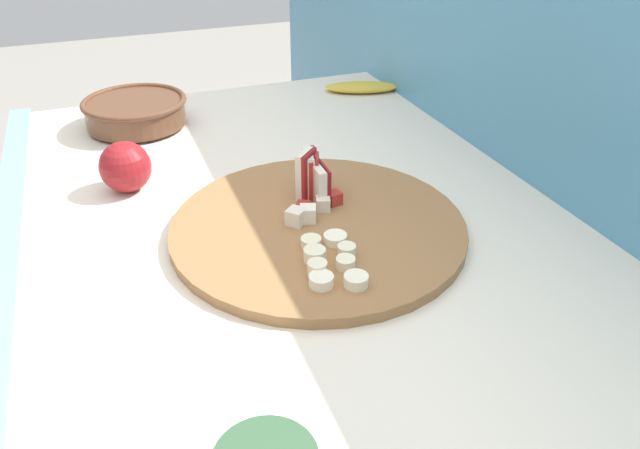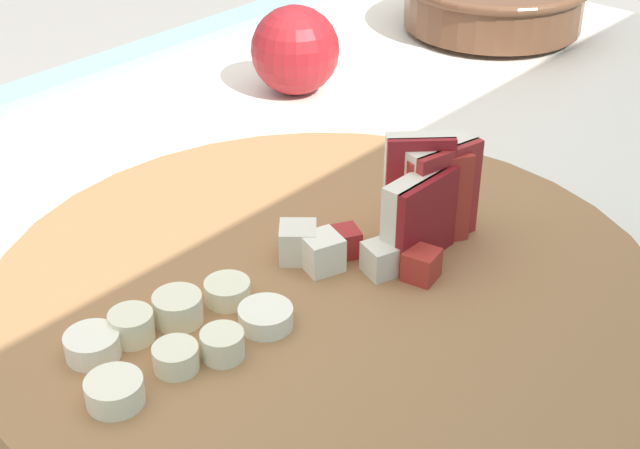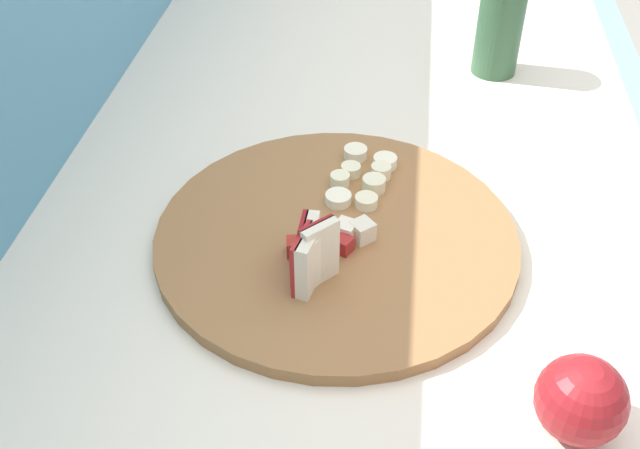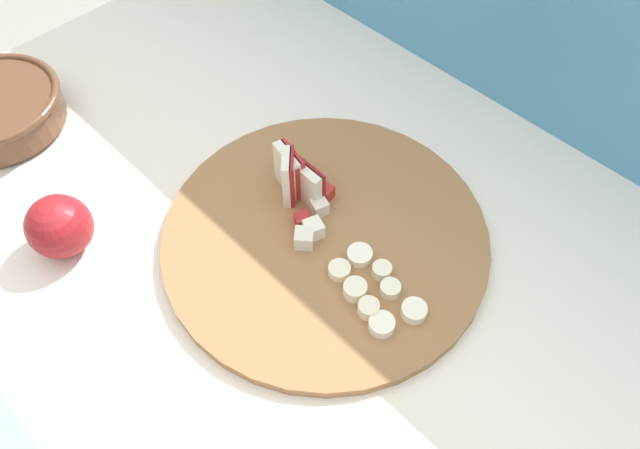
{
  "view_description": "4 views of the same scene",
  "coord_description": "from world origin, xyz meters",
  "px_view_note": "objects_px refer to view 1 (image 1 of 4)",
  "views": [
    {
      "loc": [
        0.57,
        -0.21,
        1.35
      ],
      "look_at": [
        -0.01,
        0.01,
        0.97
      ],
      "focal_mm": 33.92,
      "sensor_mm": 36.0,
      "label": 1
    },
    {
      "loc": [
        0.26,
        0.31,
        1.24
      ],
      "look_at": [
        -0.1,
        -0.01,
        0.95
      ],
      "focal_mm": 51.25,
      "sensor_mm": 36.0,
      "label": 2
    },
    {
      "loc": [
        -0.66,
        -0.03,
        1.46
      ],
      "look_at": [
        -0.07,
        0.04,
        0.96
      ],
      "focal_mm": 42.64,
      "sensor_mm": 36.0,
      "label": 3
    },
    {
      "loc": [
        0.21,
        -0.25,
        1.51
      ],
      "look_at": [
        -0.06,
        0.02,
        0.96
      ],
      "focal_mm": 32.76,
      "sensor_mm": 36.0,
      "label": 4
    }
  ],
  "objects_px": {
    "ceramic_bowl": "(136,111)",
    "banana_slice_rows": "(330,260)",
    "cutting_board": "(318,227)",
    "banana_peel": "(361,87)",
    "apple_wedge_fan": "(312,176)",
    "apple_dice_pile": "(310,210)",
    "whole_apple": "(125,167)"
  },
  "relations": [
    {
      "from": "ceramic_bowl",
      "to": "banana_slice_rows",
      "type": "bearing_deg",
      "value": 16.27
    },
    {
      "from": "cutting_board",
      "to": "banana_peel",
      "type": "height_order",
      "value": "banana_peel"
    },
    {
      "from": "apple_wedge_fan",
      "to": "apple_dice_pile",
      "type": "bearing_deg",
      "value": -22.34
    },
    {
      "from": "banana_slice_rows",
      "to": "whole_apple",
      "type": "distance_m",
      "value": 0.36
    },
    {
      "from": "apple_wedge_fan",
      "to": "whole_apple",
      "type": "height_order",
      "value": "apple_wedge_fan"
    },
    {
      "from": "banana_slice_rows",
      "to": "ceramic_bowl",
      "type": "bearing_deg",
      "value": -163.73
    },
    {
      "from": "banana_peel",
      "to": "whole_apple",
      "type": "bearing_deg",
      "value": -61.32
    },
    {
      "from": "apple_dice_pile",
      "to": "ceramic_bowl",
      "type": "bearing_deg",
      "value": -157.84
    },
    {
      "from": "cutting_board",
      "to": "banana_slice_rows",
      "type": "distance_m",
      "value": 0.1
    },
    {
      "from": "apple_wedge_fan",
      "to": "ceramic_bowl",
      "type": "relative_size",
      "value": 0.41
    },
    {
      "from": "banana_slice_rows",
      "to": "ceramic_bowl",
      "type": "relative_size",
      "value": 0.64
    },
    {
      "from": "apple_wedge_fan",
      "to": "ceramic_bowl",
      "type": "height_order",
      "value": "apple_wedge_fan"
    },
    {
      "from": "banana_slice_rows",
      "to": "cutting_board",
      "type": "bearing_deg",
      "value": 167.62
    },
    {
      "from": "whole_apple",
      "to": "ceramic_bowl",
      "type": "bearing_deg",
      "value": 170.62
    },
    {
      "from": "cutting_board",
      "to": "whole_apple",
      "type": "height_order",
      "value": "whole_apple"
    },
    {
      "from": "apple_dice_pile",
      "to": "ceramic_bowl",
      "type": "relative_size",
      "value": 0.52
    },
    {
      "from": "ceramic_bowl",
      "to": "whole_apple",
      "type": "bearing_deg",
      "value": -9.38
    },
    {
      "from": "ceramic_bowl",
      "to": "banana_peel",
      "type": "xyz_separation_m",
      "value": [
        -0.03,
        0.46,
        -0.02
      ]
    },
    {
      "from": "banana_peel",
      "to": "apple_wedge_fan",
      "type": "bearing_deg",
      "value": -32.44
    },
    {
      "from": "apple_wedge_fan",
      "to": "apple_dice_pile",
      "type": "distance_m",
      "value": 0.06
    },
    {
      "from": "cutting_board",
      "to": "banana_slice_rows",
      "type": "bearing_deg",
      "value": -12.38
    },
    {
      "from": "banana_slice_rows",
      "to": "apple_wedge_fan",
      "type": "bearing_deg",
      "value": 166.91
    },
    {
      "from": "cutting_board",
      "to": "banana_peel",
      "type": "xyz_separation_m",
      "value": [
        -0.48,
        0.28,
        0.0
      ]
    },
    {
      "from": "apple_wedge_fan",
      "to": "banana_slice_rows",
      "type": "distance_m",
      "value": 0.17
    },
    {
      "from": "cutting_board",
      "to": "whole_apple",
      "type": "bearing_deg",
      "value": -133.57
    },
    {
      "from": "cutting_board",
      "to": "banana_peel",
      "type": "bearing_deg",
      "value": 149.95
    },
    {
      "from": "apple_wedge_fan",
      "to": "banana_peel",
      "type": "xyz_separation_m",
      "value": [
        -0.41,
        0.26,
        -0.03
      ]
    },
    {
      "from": "banana_slice_rows",
      "to": "banana_peel",
      "type": "height_order",
      "value": "banana_slice_rows"
    },
    {
      "from": "banana_peel",
      "to": "ceramic_bowl",
      "type": "bearing_deg",
      "value": -86.18
    },
    {
      "from": "banana_peel",
      "to": "whole_apple",
      "type": "relative_size",
      "value": 2.03
    },
    {
      "from": "banana_slice_rows",
      "to": "whole_apple",
      "type": "bearing_deg",
      "value": -146.7
    },
    {
      "from": "apple_dice_pile",
      "to": "banana_slice_rows",
      "type": "height_order",
      "value": "apple_dice_pile"
    }
  ]
}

